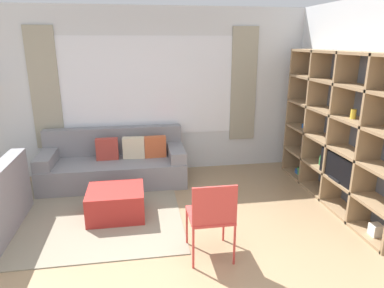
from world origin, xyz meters
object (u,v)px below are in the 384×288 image
Objects in this scene: couch_main at (115,164)px; shelving_unit at (341,132)px; ottoman at (116,203)px; folding_chair at (212,214)px.

shelving_unit is at bearing -21.29° from couch_main.
ottoman is (0.07, -1.17, -0.11)m from couch_main.
shelving_unit is 2.30m from folding_chair.
ottoman is at bearing -86.73° from couch_main.
couch_main is 1.18m from ottoman.
ottoman is (-3.00, 0.03, -0.82)m from shelving_unit.
couch_main reaches higher than ottoman.
folding_chair is at bearing -152.37° from shelving_unit.
shelving_unit is 3.66× the size of ottoman.
folding_chair is (1.08, -2.23, 0.22)m from couch_main.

